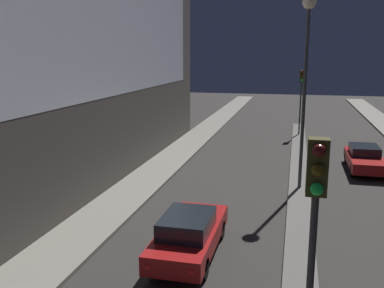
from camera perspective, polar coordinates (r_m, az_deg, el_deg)
name	(u,v)px	position (r m, az deg, el deg)	size (l,w,h in m)	color
median_strip	(299,177)	(23.10, 14.09, -4.34)	(1.00, 34.93, 0.13)	#56544F
traffic_light_near	(314,223)	(7.12, 15.95, -10.11)	(0.32, 0.42, 5.03)	#383838
traffic_light_mid	(301,88)	(34.51, 14.36, 7.27)	(0.32, 0.42, 5.03)	#383838
street_lamp	(307,50)	(20.32, 15.05, 11.98)	(0.62, 0.62, 8.80)	#383838
car_left_lane	(189,233)	(14.05, -0.40, -11.83)	(1.76, 4.66, 1.47)	maroon
car_right_lane	(364,158)	(25.61, 22.00, -1.77)	(1.75, 4.49, 1.37)	maroon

